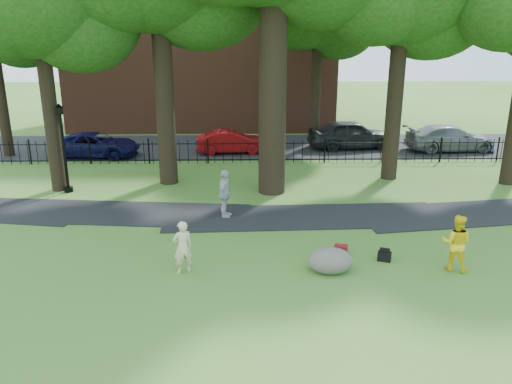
{
  "coord_description": "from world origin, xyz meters",
  "views": [
    {
      "loc": [
        -1.13,
        -12.97,
        6.25
      ],
      "look_at": [
        -0.77,
        2.0,
        1.56
      ],
      "focal_mm": 35.0,
      "sensor_mm": 36.0,
      "label": 1
    }
  ],
  "objects_px": {
    "woman": "(183,247)",
    "red_sedan": "(231,142)",
    "boulder": "(330,259)",
    "man": "(456,243)",
    "lamppost": "(64,150)"
  },
  "relations": [
    {
      "from": "woman",
      "to": "man",
      "type": "height_order",
      "value": "man"
    },
    {
      "from": "woman",
      "to": "red_sedan",
      "type": "bearing_deg",
      "value": -116.02
    },
    {
      "from": "boulder",
      "to": "lamppost",
      "type": "bearing_deg",
      "value": 141.93
    },
    {
      "from": "woman",
      "to": "boulder",
      "type": "height_order",
      "value": "woman"
    },
    {
      "from": "boulder",
      "to": "red_sedan",
      "type": "distance_m",
      "value": 15.05
    },
    {
      "from": "boulder",
      "to": "red_sedan",
      "type": "xyz_separation_m",
      "value": [
        -3.07,
        14.73,
        0.27
      ]
    },
    {
      "from": "boulder",
      "to": "man",
      "type": "bearing_deg",
      "value": -0.08
    },
    {
      "from": "man",
      "to": "lamppost",
      "type": "bearing_deg",
      "value": -5.92
    },
    {
      "from": "red_sedan",
      "to": "boulder",
      "type": "bearing_deg",
      "value": -172.72
    },
    {
      "from": "man",
      "to": "red_sedan",
      "type": "relative_size",
      "value": 0.42
    },
    {
      "from": "man",
      "to": "lamppost",
      "type": "xyz_separation_m",
      "value": [
        -13.21,
        7.64,
        1.0
      ]
    },
    {
      "from": "man",
      "to": "red_sedan",
      "type": "bearing_deg",
      "value": -41.99
    },
    {
      "from": "man",
      "to": "red_sedan",
      "type": "xyz_separation_m",
      "value": [
        -6.52,
        14.73,
        -0.17
      ]
    },
    {
      "from": "woman",
      "to": "man",
      "type": "relative_size",
      "value": 0.93
    },
    {
      "from": "boulder",
      "to": "lamppost",
      "type": "relative_size",
      "value": 0.34
    }
  ]
}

